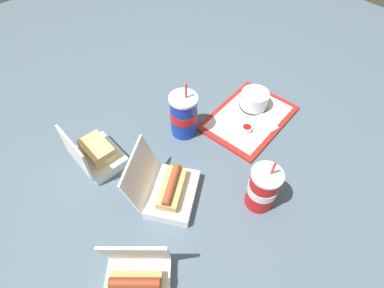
# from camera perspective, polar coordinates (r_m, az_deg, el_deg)

# --- Properties ---
(ground_plane) EXTENTS (3.20, 3.20, 0.00)m
(ground_plane) POSITION_cam_1_polar(r_m,az_deg,el_deg) (1.13, -1.62, -0.31)
(ground_plane) COLOR #4C6070
(food_tray) EXTENTS (0.40, 0.30, 0.01)m
(food_tray) POSITION_cam_1_polar(r_m,az_deg,el_deg) (1.24, 10.80, 4.93)
(food_tray) COLOR red
(food_tray) RESTS_ON ground_plane
(cake_container) EXTENTS (0.12, 0.12, 0.07)m
(cake_container) POSITION_cam_1_polar(r_m,az_deg,el_deg) (1.26, 11.77, 8.21)
(cake_container) COLOR black
(cake_container) RESTS_ON food_tray
(ketchup_cup) EXTENTS (0.04, 0.04, 0.02)m
(ketchup_cup) POSITION_cam_1_polar(r_m,az_deg,el_deg) (1.17, 10.39, 2.88)
(ketchup_cup) COLOR white
(ketchup_cup) RESTS_ON food_tray
(napkin_stack) EXTENTS (0.12, 0.12, 0.00)m
(napkin_stack) POSITION_cam_1_polar(r_m,az_deg,el_deg) (1.21, 12.96, 3.53)
(napkin_stack) COLOR white
(napkin_stack) RESTS_ON food_tray
(plastic_fork) EXTENTS (0.11, 0.05, 0.00)m
(plastic_fork) POSITION_cam_1_polar(r_m,az_deg,el_deg) (1.24, 6.79, 5.84)
(plastic_fork) COLOR white
(plastic_fork) RESTS_ON food_tray
(clamshell_hotdog_front) EXTENTS (0.27, 0.27, 0.18)m
(clamshell_hotdog_front) POSITION_cam_1_polar(r_m,az_deg,el_deg) (0.98, -4.49, -8.72)
(clamshell_hotdog_front) COLOR white
(clamshell_hotdog_front) RESTS_ON ground_plane
(clamshell_sandwich_corner) EXTENTS (0.15, 0.18, 0.17)m
(clamshell_sandwich_corner) POSITION_cam_1_polar(r_m,az_deg,el_deg) (1.10, -17.69, -1.91)
(clamshell_sandwich_corner) COLOR white
(clamshell_sandwich_corner) RESTS_ON ground_plane
(clamshell_hotdog_center) EXTENTS (0.23, 0.23, 0.18)m
(clamshell_hotdog_center) POSITION_cam_1_polar(r_m,az_deg,el_deg) (0.88, -10.44, -24.66)
(clamshell_hotdog_center) COLOR white
(clamshell_hotdog_center) RESTS_ON ground_plane
(soda_cup_back) EXTENTS (0.10, 0.10, 0.22)m
(soda_cup_back) POSITION_cam_1_polar(r_m,az_deg,el_deg) (0.96, 13.32, -8.21)
(soda_cup_back) COLOR red
(soda_cup_back) RESTS_ON ground_plane
(soda_cup_left) EXTENTS (0.11, 0.11, 0.24)m
(soda_cup_left) POSITION_cam_1_polar(r_m,az_deg,el_deg) (1.12, -1.59, 5.57)
(soda_cup_left) COLOR #1938B7
(soda_cup_left) RESTS_ON ground_plane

